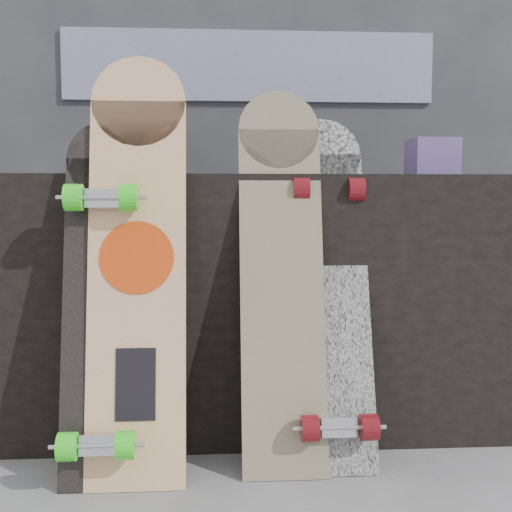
{
  "coord_description": "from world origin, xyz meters",
  "views": [
    {
      "loc": [
        -0.16,
        -1.58,
        0.73
      ],
      "look_at": [
        -0.04,
        0.2,
        0.57
      ],
      "focal_mm": 45.0,
      "sensor_mm": 36.0,
      "label": 1
    }
  ],
  "objects": [
    {
      "name": "ground",
      "position": [
        0.0,
        0.0,
        0.0
      ],
      "size": [
        60.0,
        60.0,
        0.0
      ],
      "primitive_type": "plane",
      "color": "slate",
      "rests_on": "ground"
    },
    {
      "name": "vendor_table",
      "position": [
        0.0,
        0.5,
        0.4
      ],
      "size": [
        1.6,
        0.6,
        0.8
      ],
      "primitive_type": "cube",
      "color": "black",
      "rests_on": "ground"
    },
    {
      "name": "booth",
      "position": [
        0.0,
        1.35,
        1.1
      ],
      "size": [
        2.4,
        0.22,
        2.2
      ],
      "color": "#313136",
      "rests_on": "ground"
    },
    {
      "name": "merch_box_purple",
      "position": [
        -0.37,
        0.46,
        0.85
      ],
      "size": [
        0.18,
        0.12,
        0.1
      ],
      "primitive_type": "cube",
      "color": "#583B79",
      "rests_on": "vendor_table"
    },
    {
      "name": "merch_box_small",
      "position": [
        0.54,
        0.44,
        0.86
      ],
      "size": [
        0.14,
        0.14,
        0.12
      ],
      "primitive_type": "cube",
      "color": "#583B79",
      "rests_on": "vendor_table"
    },
    {
      "name": "merch_box_flat",
      "position": [
        0.11,
        0.63,
        0.83
      ],
      "size": [
        0.22,
        0.1,
        0.06
      ],
      "primitive_type": "cube",
      "color": "#D1B78C",
      "rests_on": "vendor_table"
    },
    {
      "name": "longboard_geisha",
      "position": [
        -0.36,
        0.11,
        0.59
      ],
      "size": [
        0.25,
        0.26,
        1.12
      ],
      "rotation": [
        -0.22,
        0.0,
        0.0
      ],
      "color": "beige",
      "rests_on": "ground"
    },
    {
      "name": "longboard_celtic",
      "position": [
        0.02,
        0.15,
        0.55
      ],
      "size": [
        0.23,
        0.26,
        1.04
      ],
      "rotation": [
        -0.24,
        0.0,
        0.0
      ],
      "color": "#CABA8A",
      "rests_on": "ground"
    },
    {
      "name": "longboard_cascadia",
      "position": [
        0.16,
        0.18,
        0.5
      ],
      "size": [
        0.23,
        0.37,
        0.97
      ],
      "rotation": [
        -0.31,
        0.0,
        0.0
      ],
      "color": "silver",
      "rests_on": "ground"
    },
    {
      "name": "skateboard_dark",
      "position": [
        -0.45,
        0.08,
        0.48
      ],
      "size": [
        0.21,
        0.3,
        0.94
      ],
      "rotation": [
        -0.23,
        0.0,
        0.0
      ],
      "color": "black",
      "rests_on": "ground"
    }
  ]
}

